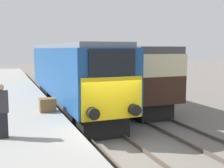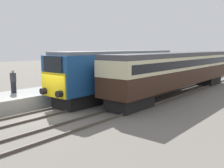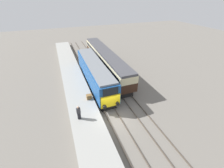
{
  "view_description": "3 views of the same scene",
  "coord_description": "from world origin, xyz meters",
  "views": [
    {
      "loc": [
        -3.91,
        -8.65,
        3.74
      ],
      "look_at": [
        0.0,
        1.29,
        2.38
      ],
      "focal_mm": 45.0,
      "sensor_mm": 36.0,
      "label": 1
    },
    {
      "loc": [
        13.45,
        -8.82,
        4.29
      ],
      "look_at": [
        1.7,
        5.29,
        1.6
      ],
      "focal_mm": 40.0,
      "sensor_mm": 36.0,
      "label": 2
    },
    {
      "loc": [
        -4.94,
        -12.31,
        13.04
      ],
      "look_at": [
        1.7,
        5.29,
        1.6
      ],
      "focal_mm": 24.0,
      "sensor_mm": 36.0,
      "label": 3
    }
  ],
  "objects": [
    {
      "name": "locomotive",
      "position": [
        0.0,
        8.51,
        2.24
      ],
      "size": [
        2.7,
        14.95,
        4.0
      ],
      "color": "black",
      "rests_on": "ground_plane"
    },
    {
      "name": "person_on_platform",
      "position": [
        -3.99,
        0.61,
        1.79
      ],
      "size": [
        0.44,
        0.26,
        1.73
      ],
      "color": "black",
      "rests_on": "platform_left"
    },
    {
      "name": "rails_far_track",
      "position": [
        3.4,
        5.0,
        0.07
      ],
      "size": [
        1.5,
        60.0,
        0.14
      ],
      "color": "#4C4238",
      "rests_on": "ground_plane"
    },
    {
      "name": "rails_near_track",
      "position": [
        0.0,
        5.0,
        0.07
      ],
      "size": [
        1.51,
        60.0,
        0.14
      ],
      "color": "#4C4238",
      "rests_on": "ground_plane"
    },
    {
      "name": "ground_plane",
      "position": [
        0.0,
        0.0,
        0.0
      ],
      "size": [
        120.0,
        120.0,
        0.0
      ],
      "primitive_type": "plane",
      "color": "slate"
    },
    {
      "name": "luggage_crate",
      "position": [
        -2.09,
        3.89,
        1.23
      ],
      "size": [
        0.7,
        0.56,
        0.6
      ],
      "color": "brown",
      "rests_on": "platform_left"
    },
    {
      "name": "passenger_carriage",
      "position": [
        3.4,
        13.25,
        2.34
      ],
      "size": [
        2.75,
        20.36,
        3.83
      ],
      "color": "black",
      "rests_on": "ground_plane"
    },
    {
      "name": "platform_left",
      "position": [
        -3.3,
        8.0,
        0.46
      ],
      "size": [
        3.5,
        50.0,
        0.93
      ],
      "color": "gray",
      "rests_on": "ground_plane"
    }
  ]
}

